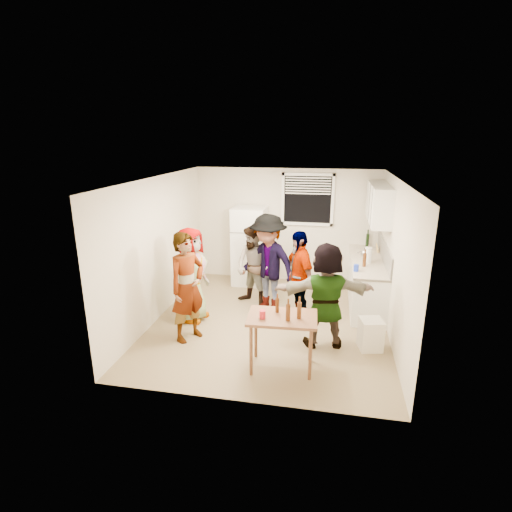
% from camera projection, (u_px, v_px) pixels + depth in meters
% --- Properties ---
extents(room, '(4.00, 4.50, 2.50)m').
position_uv_depth(room, '(270.00, 322.00, 7.07)').
color(room, beige).
rests_on(room, ground).
extents(window, '(1.12, 0.10, 1.06)m').
position_uv_depth(window, '(307.00, 200.00, 8.53)').
color(window, white).
rests_on(window, room).
extents(refrigerator, '(0.70, 0.70, 1.70)m').
position_uv_depth(refrigerator, '(250.00, 246.00, 8.72)').
color(refrigerator, white).
rests_on(refrigerator, ground).
extents(counter_lower, '(0.60, 2.20, 0.86)m').
position_uv_depth(counter_lower, '(366.00, 283.00, 7.72)').
color(counter_lower, white).
rests_on(counter_lower, ground).
extents(countertop, '(0.64, 2.22, 0.04)m').
position_uv_depth(countertop, '(368.00, 261.00, 7.59)').
color(countertop, beige).
rests_on(countertop, counter_lower).
extents(backsplash, '(0.03, 2.20, 0.36)m').
position_uv_depth(backsplash, '(384.00, 251.00, 7.48)').
color(backsplash, '#ACA69E').
rests_on(backsplash, countertop).
extents(upper_cabinets, '(0.34, 1.60, 0.70)m').
position_uv_depth(upper_cabinets, '(379.00, 203.00, 7.44)').
color(upper_cabinets, white).
rests_on(upper_cabinets, room).
extents(kettle, '(0.26, 0.24, 0.18)m').
position_uv_depth(kettle, '(364.00, 256.00, 7.82)').
color(kettle, silver).
rests_on(kettle, countertop).
extents(paper_towel, '(0.13, 0.13, 0.29)m').
position_uv_depth(paper_towel, '(367.00, 262.00, 7.42)').
color(paper_towel, white).
rests_on(paper_towel, countertop).
extents(wine_bottle, '(0.07, 0.07, 0.27)m').
position_uv_depth(wine_bottle, '(367.00, 246.00, 8.48)').
color(wine_bottle, black).
rests_on(wine_bottle, countertop).
extents(beer_bottle_counter, '(0.06, 0.06, 0.24)m').
position_uv_depth(beer_bottle_counter, '(364.00, 266.00, 7.19)').
color(beer_bottle_counter, '#47230C').
rests_on(beer_bottle_counter, countertop).
extents(blue_cup, '(0.09, 0.09, 0.12)m').
position_uv_depth(blue_cup, '(356.00, 271.00, 6.94)').
color(blue_cup, blue).
rests_on(blue_cup, countertop).
extents(picture_frame, '(0.02, 0.18, 0.15)m').
position_uv_depth(picture_frame, '(377.00, 248.00, 8.09)').
color(picture_frame, '#F2C15F').
rests_on(picture_frame, countertop).
extents(trash_bin, '(0.39, 0.39, 0.49)m').
position_uv_depth(trash_bin, '(371.00, 334.00, 6.11)').
color(trash_bin, white).
rests_on(trash_bin, ground).
extents(serving_table, '(0.98, 0.68, 0.80)m').
position_uv_depth(serving_table, '(281.00, 367.00, 5.68)').
color(serving_table, brown).
rests_on(serving_table, ground).
extents(beer_bottle_table, '(0.05, 0.05, 0.20)m').
position_uv_depth(beer_bottle_table, '(277.00, 312.00, 5.58)').
color(beer_bottle_table, '#47230C').
rests_on(beer_bottle_table, serving_table).
extents(red_cup, '(0.09, 0.09, 0.11)m').
position_uv_depth(red_cup, '(262.00, 318.00, 5.39)').
color(red_cup, red).
rests_on(red_cup, serving_table).
extents(guest_grey, '(1.81, 1.12, 0.53)m').
position_uv_depth(guest_grey, '(193.00, 319.00, 7.19)').
color(guest_grey, '#979797').
rests_on(guest_grey, ground).
extents(guest_stripe, '(1.85, 1.45, 0.42)m').
position_uv_depth(guest_stripe, '(190.00, 338.00, 6.51)').
color(guest_stripe, '#141933').
rests_on(guest_stripe, ground).
extents(guest_back_left, '(1.43, 1.72, 0.59)m').
position_uv_depth(guest_back_left, '(254.00, 304.00, 7.81)').
color(guest_back_left, '#523726').
rests_on(guest_back_left, ground).
extents(guest_back_right, '(1.91, 2.17, 0.68)m').
position_uv_depth(guest_back_right, '(268.00, 309.00, 7.59)').
color(guest_back_right, '#47474C').
rests_on(guest_back_right, ground).
extents(guest_black, '(1.89, 1.64, 0.40)m').
position_uv_depth(guest_black, '(297.00, 319.00, 7.19)').
color(guest_black, black).
rests_on(guest_black, ground).
extents(guest_orange, '(1.84, 1.93, 0.49)m').
position_uv_depth(guest_orange, '(323.00, 344.00, 6.30)').
color(guest_orange, '#E3815B').
rests_on(guest_orange, ground).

